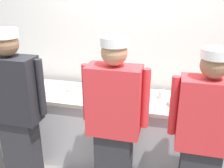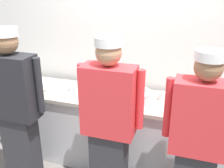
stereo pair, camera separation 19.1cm
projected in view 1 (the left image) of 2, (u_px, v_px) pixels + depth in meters
name	position (u px, v px, depth m)	size (l,w,h in m)	color
wall_back	(131.00, 43.00, 3.10)	(4.83, 0.10, 2.83)	white
prep_counter	(123.00, 131.00, 3.05)	(3.08, 0.64, 0.89)	silver
chef_near_left	(16.00, 110.00, 2.52)	(0.62, 0.24, 1.72)	#2D2D33
chef_center	(114.00, 123.00, 2.32)	(0.61, 0.24, 1.69)	#2D2D33
chef_far_right	(203.00, 138.00, 2.15)	(0.60, 0.24, 1.64)	#2D2D33
plate_stack_front	(178.00, 102.00, 2.67)	(0.19, 0.19, 0.10)	white
mixing_bowl_steel	(135.00, 95.00, 2.80)	(0.35, 0.35, 0.12)	#B7BABF
sheet_tray	(32.00, 87.00, 3.15)	(0.47, 0.31, 0.02)	#B7BABF
squeeze_bottle_primary	(208.00, 97.00, 2.65)	(0.05, 0.05, 0.20)	orange
squeeze_bottle_secondary	(194.00, 96.00, 2.71)	(0.06, 0.06, 0.18)	#56A333
squeeze_bottle_spare	(207.00, 104.00, 2.53)	(0.06, 0.06, 0.19)	red
ramekin_orange_sauce	(194.00, 96.00, 2.87)	(0.08, 0.08, 0.04)	white
ramekin_green_sauce	(105.00, 96.00, 2.87)	(0.08, 0.08, 0.05)	white
ramekin_yellow_sauce	(65.00, 84.00, 3.22)	(0.09, 0.09, 0.04)	white
ramekin_red_sauce	(71.00, 89.00, 3.04)	(0.10, 0.10, 0.04)	white
deli_cup	(163.00, 95.00, 2.84)	(0.09, 0.09, 0.09)	white
chefs_knife	(95.00, 91.00, 3.05)	(0.27, 0.03, 0.02)	#B7BABF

